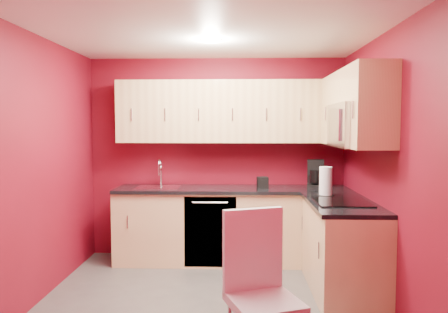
# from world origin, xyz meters

# --- Properties ---
(floor) EXTENTS (3.20, 3.20, 0.00)m
(floor) POSITION_xyz_m (0.00, 0.00, 0.00)
(floor) COLOR #4C4947
(floor) RESTS_ON ground
(ceiling) EXTENTS (3.20, 3.20, 0.00)m
(ceiling) POSITION_xyz_m (0.00, 0.00, 2.50)
(ceiling) COLOR white
(ceiling) RESTS_ON wall_back
(wall_back) EXTENTS (3.20, 0.00, 3.20)m
(wall_back) POSITION_xyz_m (0.00, 1.50, 1.25)
(wall_back) COLOR maroon
(wall_back) RESTS_ON floor
(wall_front) EXTENTS (3.20, 0.00, 3.20)m
(wall_front) POSITION_xyz_m (0.00, -1.50, 1.25)
(wall_front) COLOR maroon
(wall_front) RESTS_ON floor
(wall_left) EXTENTS (0.00, 3.00, 3.00)m
(wall_left) POSITION_xyz_m (-1.60, 0.00, 1.25)
(wall_left) COLOR maroon
(wall_left) RESTS_ON floor
(wall_right) EXTENTS (0.00, 3.00, 3.00)m
(wall_right) POSITION_xyz_m (1.60, 0.00, 1.25)
(wall_right) COLOR maroon
(wall_right) RESTS_ON floor
(base_cabinets_back) EXTENTS (2.80, 0.60, 0.87)m
(base_cabinets_back) POSITION_xyz_m (0.20, 1.20, 0.43)
(base_cabinets_back) COLOR #EDC587
(base_cabinets_back) RESTS_ON floor
(base_cabinets_right) EXTENTS (0.60, 1.30, 0.87)m
(base_cabinets_right) POSITION_xyz_m (1.30, 0.25, 0.43)
(base_cabinets_right) COLOR #EDC587
(base_cabinets_right) RESTS_ON floor
(countertop_back) EXTENTS (2.80, 0.63, 0.04)m
(countertop_back) POSITION_xyz_m (0.20, 1.19, 0.89)
(countertop_back) COLOR black
(countertop_back) RESTS_ON base_cabinets_back
(countertop_right) EXTENTS (0.63, 1.27, 0.04)m
(countertop_right) POSITION_xyz_m (1.29, 0.23, 0.89)
(countertop_right) COLOR black
(countertop_right) RESTS_ON base_cabinets_right
(upper_cabinets_back) EXTENTS (2.80, 0.35, 0.75)m
(upper_cabinets_back) POSITION_xyz_m (0.20, 1.32, 1.83)
(upper_cabinets_back) COLOR #D3B477
(upper_cabinets_back) RESTS_ON wall_back
(upper_cabinets_right) EXTENTS (0.35, 1.55, 0.75)m
(upper_cabinets_right) POSITION_xyz_m (1.42, 0.44, 1.89)
(upper_cabinets_right) COLOR #D3B477
(upper_cabinets_right) RESTS_ON wall_right
(microwave) EXTENTS (0.42, 0.76, 0.42)m
(microwave) POSITION_xyz_m (1.39, 0.20, 1.66)
(microwave) COLOR silver
(microwave) RESTS_ON upper_cabinets_right
(cooktop) EXTENTS (0.50, 0.55, 0.01)m
(cooktop) POSITION_xyz_m (1.28, 0.20, 0.92)
(cooktop) COLOR black
(cooktop) RESTS_ON countertop_right
(sink) EXTENTS (0.52, 0.42, 0.35)m
(sink) POSITION_xyz_m (-0.70, 1.20, 0.94)
(sink) COLOR silver
(sink) RESTS_ON countertop_back
(dishwasher_front) EXTENTS (0.60, 0.02, 0.82)m
(dishwasher_front) POSITION_xyz_m (-0.05, 0.91, 0.43)
(dishwasher_front) COLOR black
(dishwasher_front) RESTS_ON base_cabinets_back
(downlight) EXTENTS (0.20, 0.20, 0.01)m
(downlight) POSITION_xyz_m (0.00, 0.30, 2.48)
(downlight) COLOR white
(downlight) RESTS_ON ceiling
(coffee_maker) EXTENTS (0.24, 0.29, 0.33)m
(coffee_maker) POSITION_xyz_m (1.21, 1.28, 1.08)
(coffee_maker) COLOR black
(coffee_maker) RESTS_ON countertop_back
(napkin_holder) EXTENTS (0.14, 0.14, 0.13)m
(napkin_holder) POSITION_xyz_m (0.56, 1.16, 0.98)
(napkin_holder) COLOR black
(napkin_holder) RESTS_ON countertop_back
(paper_towel) EXTENTS (0.20, 0.20, 0.31)m
(paper_towel) POSITION_xyz_m (1.20, 0.60, 1.07)
(paper_towel) COLOR silver
(paper_towel) RESTS_ON countertop_right
(dining_chair) EXTENTS (0.57, 0.58, 1.08)m
(dining_chair) POSITION_xyz_m (0.45, -1.20, 0.54)
(dining_chair) COLOR silver
(dining_chair) RESTS_ON floor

